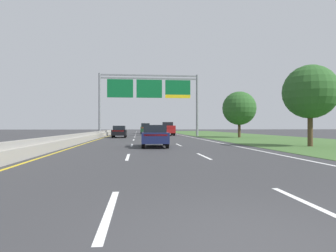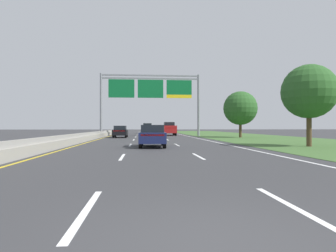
% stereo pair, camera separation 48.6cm
% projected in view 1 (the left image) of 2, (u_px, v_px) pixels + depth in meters
% --- Properties ---
extents(ground_plane, '(220.00, 220.00, 0.00)m').
position_uv_depth(ground_plane, '(149.00, 138.00, 38.54)').
color(ground_plane, '#333335').
extents(lane_striping, '(11.96, 106.00, 0.01)m').
position_uv_depth(lane_striping, '(149.00, 138.00, 38.09)').
color(lane_striping, white).
rests_on(lane_striping, ground).
extents(grass_verge_right, '(14.00, 110.00, 0.02)m').
position_uv_depth(grass_verge_right, '(251.00, 137.00, 39.96)').
color(grass_verge_right, '#3D602D').
rests_on(grass_verge_right, ground).
extents(median_barrier_concrete, '(0.60, 110.00, 0.85)m').
position_uv_depth(median_barrier_concrete, '(98.00, 135.00, 37.88)').
color(median_barrier_concrete, '#99968E').
rests_on(median_barrier_concrete, ground).
extents(overhead_sign_gantry, '(15.06, 0.42, 9.41)m').
position_uv_depth(overhead_sign_gantry, '(149.00, 92.00, 44.02)').
color(overhead_sign_gantry, gray).
rests_on(overhead_sign_gantry, ground).
extents(pickup_truck_red, '(2.09, 5.43, 2.20)m').
position_uv_depth(pickup_truck_red, '(168.00, 129.00, 48.49)').
color(pickup_truck_red, maroon).
rests_on(pickup_truck_red, ground).
extents(car_navy_centre_lane_sedan, '(1.94, 4.45, 1.57)m').
position_uv_depth(car_navy_centre_lane_sedan, '(155.00, 135.00, 20.96)').
color(car_navy_centre_lane_sedan, '#161E47').
rests_on(car_navy_centre_lane_sedan, ground).
extents(car_darkgreen_centre_lane_suv, '(2.04, 4.75, 2.11)m').
position_uv_depth(car_darkgreen_centre_lane_suv, '(145.00, 128.00, 58.62)').
color(car_darkgreen_centre_lane_suv, '#193D23').
rests_on(car_darkgreen_centre_lane_suv, ground).
extents(car_black_left_lane_sedan, '(1.84, 4.41, 1.57)m').
position_uv_depth(car_black_left_lane_sedan, '(119.00, 131.00, 38.91)').
color(car_black_left_lane_sedan, black).
rests_on(car_black_left_lane_sedan, ground).
extents(roadside_tree_near, '(3.92, 3.92, 5.97)m').
position_uv_depth(roadside_tree_near, '(310.00, 92.00, 21.37)').
color(roadside_tree_near, '#4C3823').
rests_on(roadside_tree_near, ground).
extents(roadside_tree_mid, '(4.48, 4.48, 6.15)m').
position_uv_depth(roadside_tree_mid, '(239.00, 108.00, 39.00)').
color(roadside_tree_mid, '#4C3823').
rests_on(roadside_tree_mid, ground).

